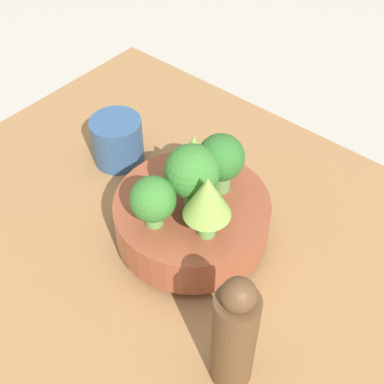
{
  "coord_description": "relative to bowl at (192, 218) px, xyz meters",
  "views": [
    {
      "loc": [
        0.27,
        -0.34,
        0.62
      ],
      "look_at": [
        -0.04,
        0.03,
        0.13
      ],
      "focal_mm": 50.0,
      "sensor_mm": 36.0,
      "label": 1
    }
  ],
  "objects": [
    {
      "name": "ground_plane",
      "position": [
        0.04,
        -0.03,
        -0.08
      ],
      "size": [
        6.0,
        6.0,
        0.0
      ],
      "primitive_type": "plane",
      "color": "#ADA89E"
    },
    {
      "name": "table",
      "position": [
        0.04,
        -0.03,
        -0.06
      ],
      "size": [
        0.93,
        0.68,
        0.04
      ],
      "color": "#9E7042",
      "rests_on": "ground_plane"
    },
    {
      "name": "bowl",
      "position": [
        0.0,
        0.0,
        0.0
      ],
      "size": [
        0.21,
        0.21,
        0.07
      ],
      "color": "brown",
      "rests_on": "table"
    },
    {
      "name": "broccoli_floret_center",
      "position": [
        -0.0,
        -0.0,
        0.08
      ],
      "size": [
        0.07,
        0.07,
        0.09
      ],
      "color": "#7AB256",
      "rests_on": "bowl"
    },
    {
      "name": "romanesco_piece_far",
      "position": [
        -0.03,
        0.04,
        0.07
      ],
      "size": [
        0.05,
        0.05,
        0.07
      ],
      "color": "#7AB256",
      "rests_on": "bowl"
    },
    {
      "name": "broccoli_floret_front",
      "position": [
        -0.01,
        -0.06,
        0.07
      ],
      "size": [
        0.06,
        0.06,
        0.07
      ],
      "color": "#6BA34C",
      "rests_on": "bowl"
    },
    {
      "name": "romanesco_piece_near",
      "position": [
        0.05,
        -0.03,
        0.09
      ],
      "size": [
        0.06,
        0.06,
        0.09
      ],
      "color": "#6BA34C",
      "rests_on": "bowl"
    },
    {
      "name": "broccoli_floret_back",
      "position": [
        0.01,
        0.05,
        0.08
      ],
      "size": [
        0.06,
        0.06,
        0.09
      ],
      "color": "#609347",
      "rests_on": "bowl"
    },
    {
      "name": "cup",
      "position": [
        -0.2,
        0.05,
        -0.0
      ],
      "size": [
        0.08,
        0.08,
        0.08
      ],
      "color": "#33567F",
      "rests_on": "table"
    },
    {
      "name": "pepper_mill",
      "position": [
        0.16,
        -0.12,
        0.04
      ],
      "size": [
        0.05,
        0.05,
        0.17
      ],
      "color": "brown",
      "rests_on": "table"
    }
  ]
}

